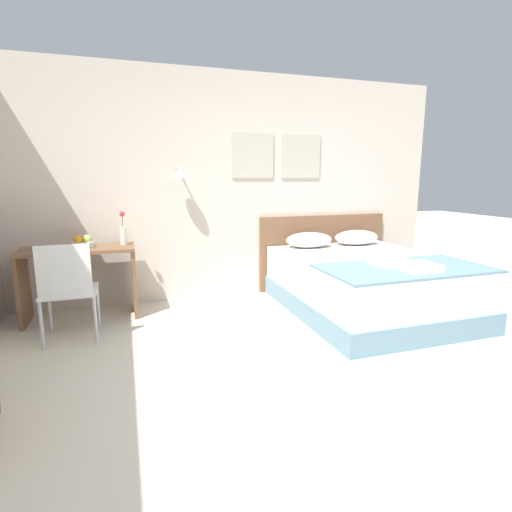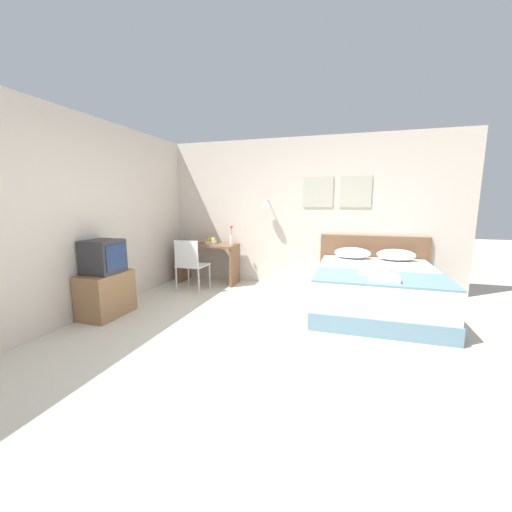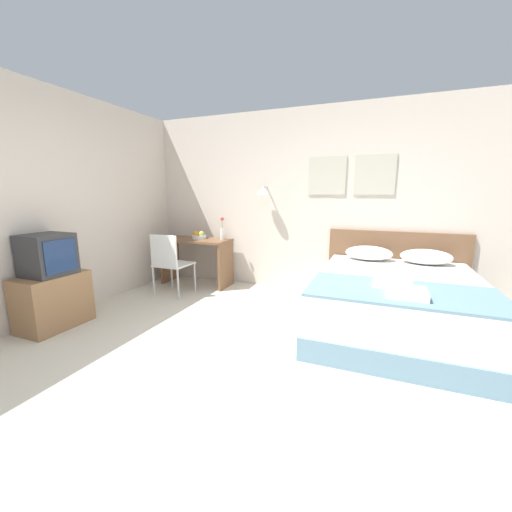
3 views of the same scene
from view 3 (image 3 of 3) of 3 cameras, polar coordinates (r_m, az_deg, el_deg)
The scene contains 15 objects.
ground_plane at distance 2.73m, azimuth -6.37°, elevation -21.05°, with size 24.00×24.00×0.00m, color beige.
wall_back at distance 4.75m, azimuth 8.50°, elevation 9.67°, with size 5.62×0.31×2.65m.
bed at distance 3.70m, azimuth 24.10°, elevation -7.99°, with size 1.64×2.04×0.60m.
headboard at distance 4.67m, azimuth 23.87°, elevation -1.76°, with size 1.76×0.06×0.96m.
pillow_left at distance 4.36m, azimuth 19.81°, elevation 0.51°, with size 0.59×0.37×0.18m.
pillow_right at distance 4.39m, azimuth 28.54°, elevation -0.13°, with size 0.59×0.37×0.18m.
throw_blanket at distance 3.04m, azimuth 24.92°, elevation -5.94°, with size 1.59×0.82×0.02m.
folded_towel_near_foot at distance 3.17m, azimuth 23.50°, elevation -4.39°, with size 0.33×0.28×0.06m.
folded_towel_mid_bed at distance 2.90m, azimuth 25.67°, elevation -5.98°, with size 0.32×0.30×0.06m.
desk at distance 5.14m, azimuth -10.78°, elevation 0.53°, with size 1.10×0.51×0.74m.
desk_chair at distance 4.63m, azimuth -15.53°, elevation -0.70°, with size 0.46×0.46×0.90m.
fruit_bowl at distance 5.08m, azimuth -10.31°, elevation 3.63°, with size 0.22×0.22×0.13m.
flower_vase at distance 4.91m, azimuth -6.14°, elevation 4.46°, with size 0.07×0.07×0.35m.
tv_stand at distance 4.13m, azimuth -32.94°, elevation -6.88°, with size 0.43×0.68×0.59m.
television at distance 4.01m, azimuth -33.71°, elevation 0.19°, with size 0.42×0.44×0.44m.
Camera 3 is at (1.11, -2.02, 1.46)m, focal length 22.00 mm.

